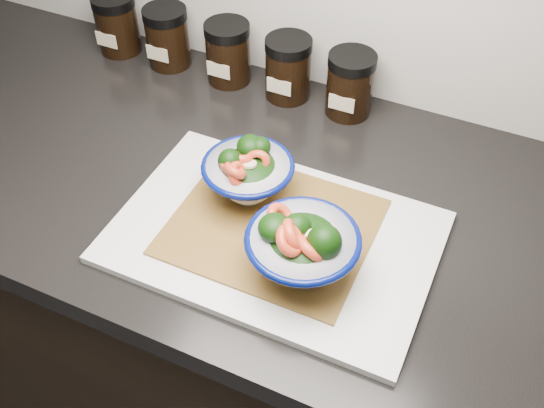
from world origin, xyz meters
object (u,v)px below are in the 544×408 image
at_px(spice_jar_b, 167,37).
at_px(spice_jar_e, 350,84).
at_px(bowl_left, 248,174).
at_px(spice_jar_c, 228,53).
at_px(spice_jar_d, 288,68).
at_px(bowl_right, 302,248).
at_px(spice_jar_a, 117,24).
at_px(cutting_board, 274,237).

distance_m(spice_jar_b, spice_jar_e, 0.36).
xyz_separation_m(spice_jar_b, spice_jar_e, (0.36, 0.00, 0.00)).
bearing_deg(spice_jar_b, bowl_left, -42.18).
distance_m(spice_jar_c, spice_jar_d, 0.12).
xyz_separation_m(bowl_right, spice_jar_a, (-0.54, 0.37, -0.01)).
bearing_deg(spice_jar_e, spice_jar_b, 180.00).
height_order(bowl_left, spice_jar_a, same).
xyz_separation_m(bowl_left, bowl_right, (0.13, -0.10, 0.01)).
relative_size(bowl_right, spice_jar_c, 1.34).
distance_m(cutting_board, spice_jar_e, 0.33).
bearing_deg(cutting_board, spice_jar_d, 110.62).
height_order(cutting_board, spice_jar_a, spice_jar_a).
xyz_separation_m(spice_jar_d, spice_jar_e, (0.11, 0.00, 0.00)).
bearing_deg(spice_jar_b, spice_jar_c, 0.00).
bearing_deg(spice_jar_a, bowl_right, -34.61).
distance_m(bowl_right, spice_jar_b, 0.57).
xyz_separation_m(cutting_board, spice_jar_a, (-0.48, 0.33, 0.05)).
bearing_deg(spice_jar_a, spice_jar_d, 0.00).
bearing_deg(spice_jar_c, spice_jar_b, 180.00).
bearing_deg(spice_jar_d, spice_jar_a, 180.00).
height_order(bowl_right, spice_jar_d, bowl_right).
xyz_separation_m(bowl_left, spice_jar_e, (0.06, 0.27, -0.00)).
bearing_deg(cutting_board, spice_jar_c, 126.46).
height_order(cutting_board, bowl_left, bowl_left).
bearing_deg(bowl_left, spice_jar_d, 101.60).
bearing_deg(bowl_right, spice_jar_d, 116.19).
relative_size(bowl_right, spice_jar_b, 1.34).
height_order(bowl_left, spice_jar_b, same).
xyz_separation_m(cutting_board, bowl_left, (-0.07, 0.05, 0.05)).
relative_size(spice_jar_c, spice_jar_d, 1.00).
height_order(bowl_left, bowl_right, bowl_right).
height_order(bowl_left, spice_jar_c, same).
xyz_separation_m(cutting_board, spice_jar_d, (-0.12, 0.33, 0.05)).
relative_size(cutting_board, spice_jar_a, 3.98).
height_order(bowl_right, spice_jar_e, bowl_right).
bearing_deg(bowl_right, bowl_left, 141.72).
bearing_deg(bowl_left, spice_jar_b, 137.82).
distance_m(cutting_board, spice_jar_d, 0.35).
height_order(spice_jar_b, spice_jar_e, same).
bearing_deg(spice_jar_e, spice_jar_a, 180.00).
bearing_deg(spice_jar_b, spice_jar_e, 0.00).
distance_m(spice_jar_a, spice_jar_c, 0.24).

